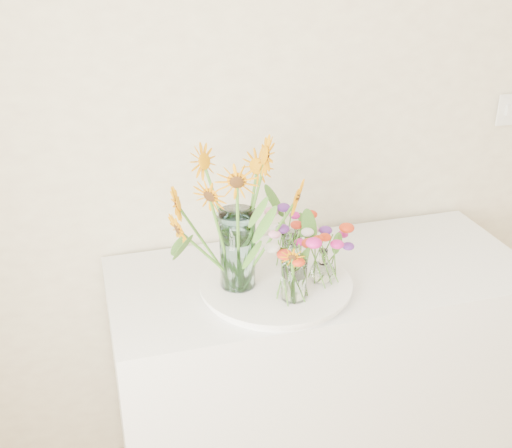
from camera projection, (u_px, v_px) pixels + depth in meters
name	position (u px, v px, depth m)	size (l,w,h in m)	color
counter	(316.00, 379.00, 2.33)	(1.40, 0.60, 0.90)	white
tray	(276.00, 287.00, 2.02)	(0.46, 0.46, 0.03)	white
mason_jar	(238.00, 250.00, 1.94)	(0.11, 0.11, 0.26)	#9DCAD0
sunflower_bouquet	(237.00, 214.00, 1.89)	(0.72, 0.72, 0.49)	orange
small_vase_a	(294.00, 280.00, 1.90)	(0.08, 0.08, 0.13)	white
wildflower_posy_a	(294.00, 267.00, 1.88)	(0.21, 0.21, 0.22)	red
small_vase_b	(323.00, 265.00, 2.00)	(0.08, 0.08, 0.11)	white
wildflower_posy_b	(324.00, 253.00, 1.98)	(0.23, 0.23, 0.20)	red
small_vase_c	(292.00, 249.00, 2.10)	(0.07, 0.07, 0.11)	white
wildflower_posy_c	(292.00, 237.00, 2.08)	(0.20, 0.20, 0.20)	red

